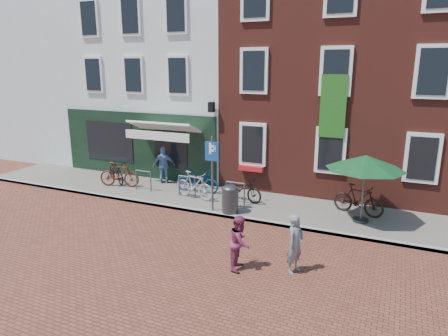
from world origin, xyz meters
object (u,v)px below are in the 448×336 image
at_px(parasol, 366,160).
at_px(bicycle_4, 241,188).
at_px(bicycle_0, 116,171).
at_px(bicycle_2, 197,181).
at_px(parking_sign, 212,163).
at_px(boy, 240,242).
at_px(bicycle_5, 358,200).
at_px(bicycle_3, 194,185).
at_px(cafe_person, 164,165).
at_px(litter_bin, 230,197).
at_px(bicycle_1, 119,174).
at_px(woman, 295,244).

height_order(parasol, bicycle_4, parasol).
xyz_separation_m(bicycle_0, bicycle_2, (3.88, 0.15, 0.00)).
relative_size(parking_sign, boy, 1.86).
bearing_deg(bicycle_5, parasol, -149.68).
bearing_deg(bicycle_2, bicycle_3, -165.83).
relative_size(cafe_person, bicycle_5, 0.91).
bearing_deg(parking_sign, bicycle_5, 19.73).
height_order(litter_bin, bicycle_5, litter_bin).
bearing_deg(bicycle_5, bicycle_0, 105.87).
relative_size(parasol, bicycle_1, 1.43).
bearing_deg(parking_sign, bicycle_1, 168.21).
relative_size(parking_sign, parasol, 1.06).
distance_m(bicycle_1, bicycle_4, 5.30).
height_order(boy, bicycle_4, boy).
height_order(bicycle_3, bicycle_5, same).
distance_m(woman, bicycle_1, 9.24).
height_order(parking_sign, bicycle_5, parking_sign).
xyz_separation_m(bicycle_0, bicycle_3, (4.13, -0.59, 0.05)).
height_order(litter_bin, parasol, parasol).
height_order(bicycle_0, bicycle_2, same).
xyz_separation_m(parking_sign, boy, (2.33, -3.23, -1.10)).
xyz_separation_m(litter_bin, bicycle_3, (-1.84, 0.84, -0.02)).
xyz_separation_m(litter_bin, parking_sign, (-0.64, -0.06, 1.17)).
relative_size(litter_bin, woman, 0.70).
xyz_separation_m(bicycle_3, bicycle_5, (5.84, 0.77, 0.00)).
height_order(parking_sign, boy, parking_sign).
bearing_deg(cafe_person, bicycle_1, 11.55).
bearing_deg(boy, bicycle_3, 33.16).
bearing_deg(woman, boy, 124.00).
distance_m(bicycle_1, bicycle_5, 9.44).
distance_m(parking_sign, bicycle_1, 5.01).
xyz_separation_m(parking_sign, bicycle_3, (-1.19, 0.90, -1.19)).
height_order(woman, bicycle_1, woman).
bearing_deg(bicycle_4, litter_bin, -161.17).
relative_size(parking_sign, bicycle_2, 1.47).
relative_size(cafe_person, bicycle_4, 0.89).
height_order(parasol, bicycle_3, parasol).
height_order(bicycle_1, bicycle_2, bicycle_1).
distance_m(litter_bin, bicycle_2, 2.63).
bearing_deg(bicycle_1, bicycle_2, -92.81).
relative_size(bicycle_3, bicycle_4, 0.97).
xyz_separation_m(boy, bicycle_2, (-3.78, 4.88, -0.14)).
distance_m(parking_sign, bicycle_0, 5.67).
xyz_separation_m(parasol, bicycle_1, (-9.58, -0.06, -1.53)).
distance_m(parking_sign, bicycle_5, 5.08).
relative_size(cafe_person, bicycle_2, 0.89).
xyz_separation_m(litter_bin, bicycle_0, (-5.97, 1.43, -0.07)).
bearing_deg(parking_sign, parasol, 12.42).
xyz_separation_m(parking_sign, bicycle_5, (4.65, 1.67, -1.19)).
xyz_separation_m(woman, bicycle_1, (-8.40, 3.84, -0.13)).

